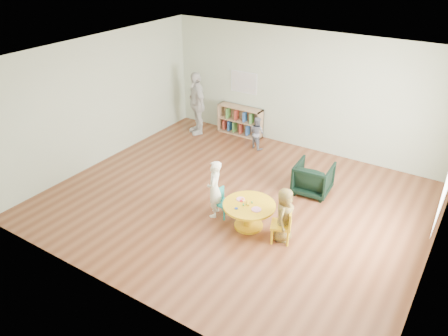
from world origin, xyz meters
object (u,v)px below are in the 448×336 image
child_left (214,189)px  toddler (257,133)px  bookshelf (240,121)px  adult_caretaker (197,103)px  kid_chair_left (222,201)px  child_right (284,215)px  kid_chair_right (284,224)px  activity_table (249,211)px  armchair (313,178)px

child_left → toddler: bearing=172.3°
bookshelf → adult_caretaker: bearing=-151.8°
bookshelf → adult_caretaker: size_ratio=0.74×
kid_chair_left → child_right: bearing=95.9°
toddler → child_left: bearing=120.9°
kid_chair_right → bookshelf: (-2.93, 3.48, 0.03)m
activity_table → bookshelf: (-2.24, 3.44, 0.04)m
kid_chair_left → child_left: (-0.11, -0.07, 0.27)m
child_left → armchair: bearing=122.9°
bookshelf → armchair: size_ratio=1.68×
kid_chair_right → kid_chair_left: bearing=64.9°
armchair → child_left: size_ratio=0.65×
armchair → child_right: child_right is taller
activity_table → child_right: size_ratio=0.94×
activity_table → bookshelf: bearing=123.0°
toddler → kid_chair_left: bearing=123.3°
bookshelf → child_right: size_ratio=1.22×
bookshelf → child_right: 4.51m
child_left → activity_table: bearing=69.4°
child_right → toddler: size_ratio=1.23×
kid_chair_left → adult_caretaker: (-2.62, 2.85, 0.53)m
adult_caretaker → kid_chair_right: bearing=-2.1°
armchair → toddler: (-1.96, 1.22, 0.08)m
toddler → adult_caretaker: 1.81m
armchair → adult_caretaker: size_ratio=0.44×
activity_table → child_right: 0.69m
activity_table → bookshelf: size_ratio=0.77×
kid_chair_left → bookshelf: bearing=-145.6°
bookshelf → child_left: (1.52, -3.46, 0.19)m
bookshelf → kid_chair_left: bearing=-64.3°
kid_chair_left → armchair: bearing=154.8°
child_left → child_right: size_ratio=1.12×
kid_chair_right → armchair: size_ratio=0.88×
kid_chair_left → bookshelf: (-1.63, 3.38, 0.08)m
activity_table → adult_caretaker: size_ratio=0.57×
adult_caretaker → child_left: bearing=-14.5°
kid_chair_left → bookshelf: bookshelf is taller
child_right → kid_chair_right: bearing=-158.0°
activity_table → kid_chair_left: (-0.60, 0.06, -0.04)m
kid_chair_left → armchair: armchair is taller
toddler → kid_chair_right: bearing=142.8°
activity_table → toddler: bearing=116.5°
activity_table → toddler: (-1.46, 2.92, 0.08)m
bookshelf → toddler: 0.94m
child_left → adult_caretaker: (-2.51, 2.93, 0.26)m
kid_chair_right → child_left: (-1.42, 0.03, 0.22)m
activity_table → child_left: (-0.72, -0.01, 0.23)m
child_right → bookshelf: bearing=30.2°
child_left → toddler: 3.03m
child_left → child_right: bearing=68.8°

